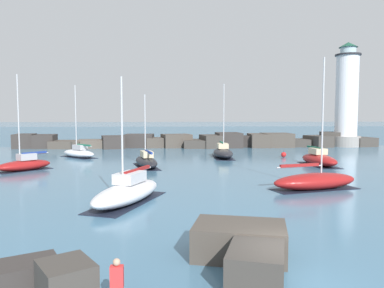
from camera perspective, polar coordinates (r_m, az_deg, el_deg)
ground_plane at (r=13.28m, az=14.65°, el=-19.92°), size 600.00×600.00×0.00m
open_sea_beyond at (r=123.69m, az=-1.76°, el=1.87°), size 400.00×116.00×0.01m
breakwater_jetty at (r=63.94m, az=0.83°, el=0.42°), size 62.10×7.12×2.51m
lighthouse at (r=70.91m, az=22.50°, el=6.17°), size 5.06×5.06×18.02m
foreground_rocks at (r=13.41m, az=0.47°, el=-16.71°), size 10.97×6.28×1.39m
sailboat_moored_0 at (r=39.86m, az=-6.98°, el=-2.58°), size 3.51×7.14×7.64m
sailboat_moored_1 at (r=42.97m, az=18.78°, el=-2.19°), size 3.03×6.46×7.52m
sailboat_moored_2 at (r=23.90m, az=-9.80°, el=-7.14°), size 4.94×7.74×7.75m
sailboat_moored_4 at (r=29.11m, az=18.24°, el=-5.35°), size 7.21×3.88×9.64m
sailboat_moored_5 at (r=50.56m, az=-16.88°, el=-1.27°), size 5.81×5.66×9.31m
sailboat_moored_6 at (r=40.46m, az=-24.17°, el=-2.82°), size 5.13×5.34×9.39m
sailboat_moored_7 at (r=48.36m, az=4.74°, el=-1.27°), size 2.54×7.43×9.37m
mooring_buoy_orange_near at (r=50.26m, az=13.79°, el=-1.57°), size 0.65×0.65×0.85m
person_on_rocks at (r=11.05m, az=-11.36°, el=-20.13°), size 0.36×0.22×1.57m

